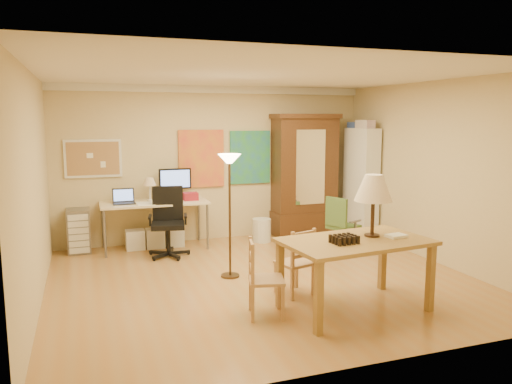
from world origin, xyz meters
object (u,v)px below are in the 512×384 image
object	(u,v)px
computer_desk	(157,220)
office_chair_black	(168,238)
armoire	(304,183)
office_chair_green	(342,238)
dining_table	(362,225)
bookshelf	(361,183)

from	to	relation	value
computer_desk	office_chair_black	world-z (taller)	computer_desk
office_chair_black	armoire	xyz separation A→B (m)	(2.62, 0.65, 0.68)
office_chair_green	armoire	world-z (taller)	armoire
dining_table	computer_desk	bearing A→B (deg)	117.87
office_chair_black	computer_desk	bearing A→B (deg)	100.02
dining_table	office_chair_green	world-z (taller)	dining_table
office_chair_black	bookshelf	distance (m)	3.62
dining_table	office_chair_green	size ratio (longest dim) A/B	1.87
dining_table	computer_desk	distance (m)	3.92
computer_desk	bookshelf	distance (m)	3.70
computer_desk	office_chair_green	bearing A→B (deg)	-25.09
dining_table	office_chair_black	distance (m)	3.42
office_chair_black	dining_table	bearing A→B (deg)	-59.11
computer_desk	armoire	bearing A→B (deg)	1.67
armoire	office_chair_black	bearing A→B (deg)	-166.17
bookshelf	computer_desk	bearing A→B (deg)	174.36
computer_desk	office_chair_black	size ratio (longest dim) A/B	1.60
computer_desk	office_chair_black	distance (m)	0.61
bookshelf	dining_table	bearing A→B (deg)	-120.71
office_chair_black	office_chair_green	bearing A→B (deg)	-15.29
armoire	dining_table	bearing A→B (deg)	-104.41
computer_desk	bookshelf	xyz separation A→B (m)	(3.65, -0.36, 0.50)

